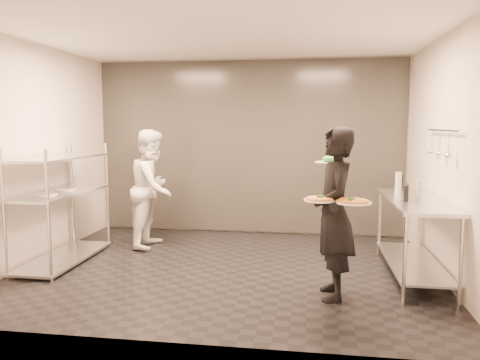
# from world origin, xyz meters

# --- Properties ---
(room_shell) EXTENTS (5.00, 4.00, 2.80)m
(room_shell) POSITION_xyz_m (0.00, 1.18, 1.40)
(room_shell) COLOR black
(room_shell) RESTS_ON ground
(pass_rack) EXTENTS (0.60, 1.60, 1.50)m
(pass_rack) POSITION_xyz_m (-2.15, -0.00, 0.77)
(pass_rack) COLOR silver
(pass_rack) RESTS_ON ground
(prep_counter) EXTENTS (0.60, 1.80, 0.92)m
(prep_counter) POSITION_xyz_m (2.18, 0.00, 0.63)
(prep_counter) COLOR silver
(prep_counter) RESTS_ON ground
(utensil_rail) EXTENTS (0.07, 1.20, 0.31)m
(utensil_rail) POSITION_xyz_m (2.43, -0.00, 1.55)
(utensil_rail) COLOR silver
(utensil_rail) RESTS_ON room_shell
(waiter) EXTENTS (0.49, 0.68, 1.74)m
(waiter) POSITION_xyz_m (1.23, -0.78, 0.87)
(waiter) COLOR black
(waiter) RESTS_ON ground
(chef) EXTENTS (0.66, 0.84, 1.69)m
(chef) POSITION_xyz_m (-1.26, 0.92, 0.85)
(chef) COLOR white
(chef) RESTS_ON ground
(pizza_plate_near) EXTENTS (0.30, 0.30, 0.05)m
(pizza_plate_near) POSITION_xyz_m (1.08, -1.00, 1.05)
(pizza_plate_near) COLOR white
(pizza_plate_near) RESTS_ON waiter
(pizza_plate_far) EXTENTS (0.35, 0.35, 0.05)m
(pizza_plate_far) POSITION_xyz_m (1.39, -1.04, 1.05)
(pizza_plate_far) COLOR white
(pizza_plate_far) RESTS_ON waiter
(salad_plate) EXTENTS (0.29, 0.29, 0.07)m
(salad_plate) POSITION_xyz_m (1.18, -0.46, 1.38)
(salad_plate) COLOR white
(salad_plate) RESTS_ON waiter
(pos_monitor) EXTENTS (0.10, 0.25, 0.18)m
(pos_monitor) POSITION_xyz_m (2.06, -0.09, 1.01)
(pos_monitor) COLOR black
(pos_monitor) RESTS_ON prep_counter
(bottle_green) EXTENTS (0.08, 0.08, 0.27)m
(bottle_green) POSITION_xyz_m (2.06, 0.38, 1.05)
(bottle_green) COLOR #93A094
(bottle_green) RESTS_ON prep_counter
(bottle_clear) EXTENTS (0.07, 0.07, 0.22)m
(bottle_clear) POSITION_xyz_m (2.21, -0.04, 1.03)
(bottle_clear) COLOR #93A094
(bottle_clear) RESTS_ON prep_counter
(bottle_dark) EXTENTS (0.07, 0.07, 0.22)m
(bottle_dark) POSITION_xyz_m (2.14, 0.68, 1.03)
(bottle_dark) COLOR black
(bottle_dark) RESTS_ON prep_counter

